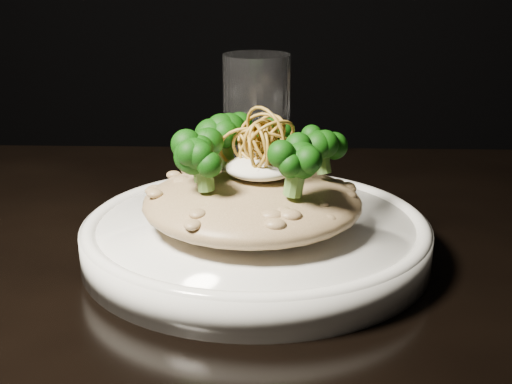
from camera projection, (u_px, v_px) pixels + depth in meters
table at (141, 381)px, 0.56m from camera, size 1.10×0.80×0.75m
plate at (256, 239)px, 0.58m from camera, size 0.28×0.28×0.03m
risotto at (252, 202)px, 0.56m from camera, size 0.17×0.17×0.04m
broccoli at (256, 148)px, 0.55m from camera, size 0.13×0.13×0.05m
cheese at (260, 167)px, 0.56m from camera, size 0.06×0.06×0.02m
shallots at (258, 137)px, 0.55m from camera, size 0.05×0.05×0.03m
drinking_glass at (257, 114)px, 0.79m from camera, size 0.10×0.10×0.13m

